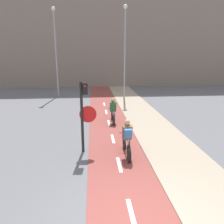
{
  "coord_description": "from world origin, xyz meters",
  "views": [
    {
      "loc": [
        -0.89,
        -4.04,
        3.83
      ],
      "look_at": [
        0.0,
        5.95,
        1.2
      ],
      "focal_mm": 35.0,
      "sensor_mm": 36.0,
      "label": 1
    }
  ],
  "objects_px": {
    "traffic_light_pole": "(84,109)",
    "cyclist_near": "(127,139)",
    "street_lamp_far": "(55,44)",
    "street_lamp_sidewalk": "(125,44)",
    "cyclist_far": "(113,112)"
  },
  "relations": [
    {
      "from": "traffic_light_pole",
      "to": "cyclist_near",
      "type": "relative_size",
      "value": 1.59
    },
    {
      "from": "cyclist_near",
      "to": "cyclist_far",
      "type": "height_order",
      "value": "cyclist_near"
    },
    {
      "from": "street_lamp_sidewalk",
      "to": "cyclist_near",
      "type": "distance_m",
      "value": 12.44
    },
    {
      "from": "cyclist_near",
      "to": "street_lamp_far",
      "type": "bearing_deg",
      "value": 108.84
    },
    {
      "from": "street_lamp_far",
      "to": "cyclist_near",
      "type": "bearing_deg",
      "value": -71.16
    },
    {
      "from": "street_lamp_far",
      "to": "street_lamp_sidewalk",
      "type": "relative_size",
      "value": 1.01
    },
    {
      "from": "street_lamp_far",
      "to": "cyclist_far",
      "type": "relative_size",
      "value": 4.56
    },
    {
      "from": "traffic_light_pole",
      "to": "cyclist_near",
      "type": "height_order",
      "value": "traffic_light_pole"
    },
    {
      "from": "street_lamp_far",
      "to": "street_lamp_sidewalk",
      "type": "height_order",
      "value": "street_lamp_far"
    },
    {
      "from": "street_lamp_sidewalk",
      "to": "cyclist_far",
      "type": "xyz_separation_m",
      "value": [
        -1.69,
        -7.26,
        -4.06
      ]
    },
    {
      "from": "cyclist_near",
      "to": "cyclist_far",
      "type": "bearing_deg",
      "value": 91.64
    },
    {
      "from": "street_lamp_sidewalk",
      "to": "cyclist_far",
      "type": "height_order",
      "value": "street_lamp_sidewalk"
    },
    {
      "from": "street_lamp_far",
      "to": "street_lamp_sidewalk",
      "type": "distance_m",
      "value": 6.34
    },
    {
      "from": "cyclist_far",
      "to": "traffic_light_pole",
      "type": "bearing_deg",
      "value": -111.18
    },
    {
      "from": "traffic_light_pole",
      "to": "cyclist_far",
      "type": "relative_size",
      "value": 1.65
    }
  ]
}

